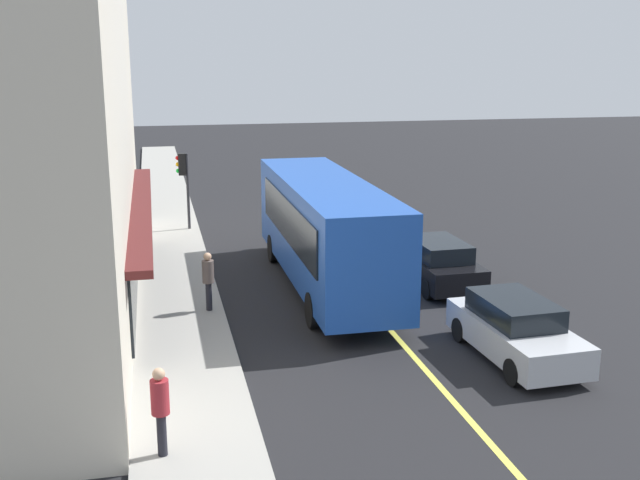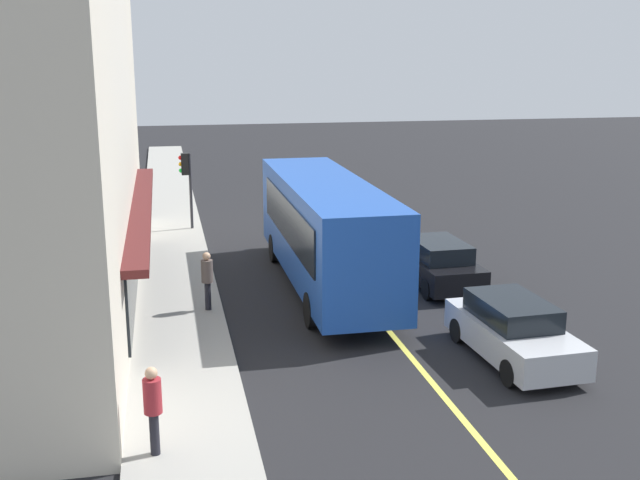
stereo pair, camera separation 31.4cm
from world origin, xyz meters
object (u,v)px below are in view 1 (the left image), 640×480
traffic_light (183,173)px  car_black (436,263)px  pedestrian_at_corner (208,276)px  car_silver (516,330)px  bus (325,228)px  pedestrian_near_storefront (160,403)px

traffic_light → car_black: size_ratio=0.74×
car_black → pedestrian_at_corner: pedestrian_at_corner is taller
traffic_light → car_silver: 17.44m
traffic_light → pedestrian_at_corner: traffic_light is taller
bus → car_silver: bearing=-154.0°
pedestrian_near_storefront → pedestrian_at_corner: 8.24m
bus → car_black: size_ratio=2.56×
bus → pedestrian_near_storefront: bearing=151.8°
pedestrian_at_corner → car_silver: bearing=-124.3°
bus → pedestrian_near_storefront: (-9.99, 5.35, -0.79)m
car_silver → pedestrian_at_corner: bearing=55.7°
traffic_light → car_black: traffic_light is taller
traffic_light → car_black: bearing=-141.0°
car_silver → car_black: 6.30m
bus → pedestrian_near_storefront: 11.37m
car_black → traffic_light: bearing=39.0°
bus → car_silver: size_ratio=2.54×
traffic_light → pedestrian_at_corner: 10.92m
car_black → pedestrian_near_storefront: pedestrian_near_storefront is taller
car_silver → traffic_light: bearing=25.0°
pedestrian_near_storefront → car_black: bearing=-43.4°
car_black → pedestrian_near_storefront: (-9.50, 8.99, 0.45)m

